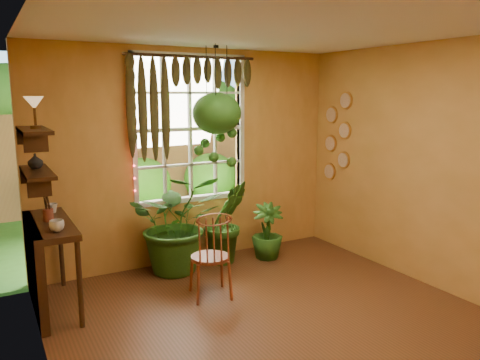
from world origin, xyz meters
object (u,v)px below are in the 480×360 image
(potted_plant_left, at_px, (177,222))
(hanging_basket, at_px, (217,119))
(potted_plant_mid, at_px, (226,222))
(counter_ledge, at_px, (40,257))
(windsor_chair, at_px, (211,268))

(potted_plant_left, distance_m, hanging_basket, 1.34)
(potted_plant_left, bearing_deg, hanging_basket, -6.31)
(potted_plant_mid, distance_m, hanging_basket, 1.33)
(counter_ledge, xyz_separation_m, hanging_basket, (2.09, 0.28, 1.29))
(windsor_chair, distance_m, potted_plant_mid, 1.10)
(windsor_chair, height_order, potted_plant_mid, windsor_chair)
(windsor_chair, bearing_deg, hanging_basket, 70.99)
(hanging_basket, bearing_deg, counter_ledge, -172.40)
(counter_ledge, distance_m, potted_plant_mid, 2.26)
(counter_ledge, bearing_deg, potted_plant_left, 12.01)
(counter_ledge, distance_m, hanging_basket, 2.47)
(potted_plant_mid, bearing_deg, windsor_chair, -125.88)
(counter_ledge, relative_size, potted_plant_left, 0.98)
(windsor_chair, distance_m, hanging_basket, 1.80)
(counter_ledge, relative_size, windsor_chair, 1.09)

